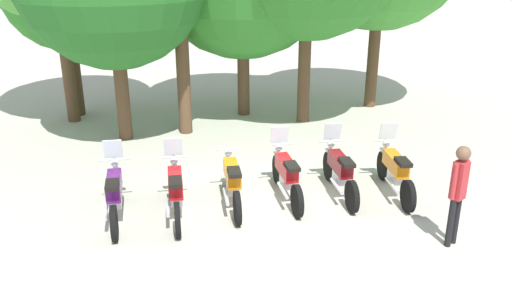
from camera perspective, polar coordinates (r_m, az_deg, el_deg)
ground_plane at (r=10.65m, az=0.57°, el=-5.47°), size 80.00×80.00×0.00m
motorcycle_0 at (r=10.26m, az=-14.95°, el=-4.12°), size 0.62×2.19×1.37m
motorcycle_1 at (r=10.14m, az=-8.64°, el=-3.91°), size 0.62×2.19×1.37m
motorcycle_2 at (r=10.44m, az=-2.58°, el=-3.00°), size 0.62×2.19×0.99m
motorcycle_3 at (r=10.71m, az=3.28°, el=-2.28°), size 0.62×2.19×1.37m
motorcycle_4 at (r=11.01m, az=8.97°, el=-1.84°), size 0.62×2.19×1.37m
motorcycle_5 at (r=11.27m, az=14.70°, el=-1.76°), size 0.66×2.18×1.37m
person_0 at (r=9.42m, az=20.91°, el=-3.46°), size 0.39×0.32×1.81m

